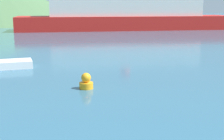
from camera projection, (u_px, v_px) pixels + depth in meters
name	position (u px, v px, depth m)	size (l,w,h in m)	color
ferry_distant	(126.00, 13.00, 48.30)	(33.50, 13.45, 7.33)	red
buoy_marker	(86.00, 82.00, 14.48)	(0.65, 0.65, 0.74)	orange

